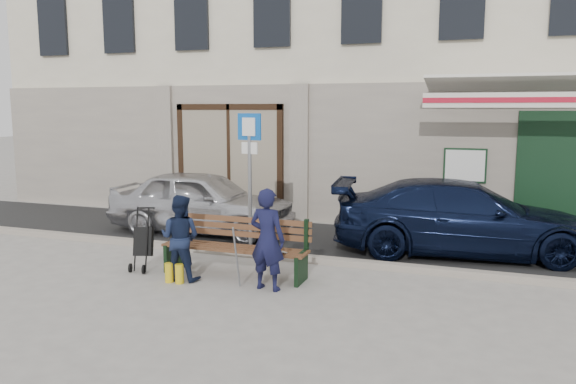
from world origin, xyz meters
The scene contains 11 objects.
ground centered at (0.00, 0.00, 0.00)m, with size 80.00×80.00×0.00m, color #9E9991.
asphalt_lane centered at (0.00, 3.10, 0.01)m, with size 60.00×3.20×0.01m, color #282828.
curb centered at (0.00, 1.50, 0.06)m, with size 60.00×0.18×0.12m, color #9E9384.
building centered at (0.01, 8.45, 4.97)m, with size 20.00×8.27×10.00m.
car_silver centered at (-2.94, 2.96, 0.68)m, with size 1.60×3.99×1.36m, color silver.
car_navy centered at (2.37, 3.00, 0.68)m, with size 1.90×4.67×1.35m, color black.
parking_sign centered at (-1.28, 1.70, 1.70)m, with size 0.47×0.11×2.56m.
bench centered at (-1.02, 0.38, 0.46)m, with size 2.40×1.17×0.98m.
man centered at (-0.22, -0.10, 0.76)m, with size 0.55×0.36×1.51m, color #121333.
woman centered at (-1.67, -0.11, 0.67)m, with size 0.65×0.51×1.34m, color #141D38.
stroller centered at (-2.52, 0.15, 0.46)m, with size 0.36×0.47×1.03m.
Camera 1 is at (2.75, -7.52, 2.65)m, focal length 35.00 mm.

